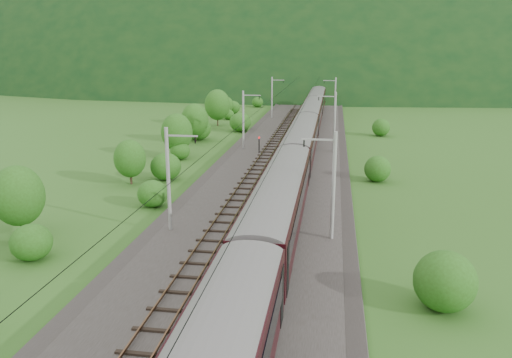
# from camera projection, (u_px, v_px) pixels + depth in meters

# --- Properties ---
(ground) EXTENTS (600.00, 600.00, 0.00)m
(ground) POSITION_uv_depth(u_px,v_px,m) (249.00, 237.00, 37.99)
(ground) COLOR #305A1C
(ground) RESTS_ON ground
(railbed) EXTENTS (14.00, 220.00, 0.30)m
(railbed) POSITION_uv_depth(u_px,v_px,m) (267.00, 197.00, 47.51)
(railbed) COLOR #38332D
(railbed) RESTS_ON ground
(track_left) EXTENTS (2.40, 220.00, 0.27)m
(track_left) POSITION_uv_depth(u_px,v_px,m) (242.00, 194.00, 47.80)
(track_left) COLOR brown
(track_left) RESTS_ON railbed
(track_right) EXTENTS (2.40, 220.00, 0.27)m
(track_right) POSITION_uv_depth(u_px,v_px,m) (292.00, 196.00, 47.09)
(track_right) COLOR brown
(track_right) RESTS_ON railbed
(catenary_left) EXTENTS (2.54, 192.28, 8.00)m
(catenary_left) POSITION_uv_depth(u_px,v_px,m) (244.00, 119.00, 68.30)
(catenary_left) COLOR gray
(catenary_left) RESTS_ON railbed
(catenary_right) EXTENTS (2.54, 192.28, 8.00)m
(catenary_right) POSITION_uv_depth(u_px,v_px,m) (334.00, 121.00, 66.49)
(catenary_right) COLOR gray
(catenary_right) RESTS_ON railbed
(overhead_wires) EXTENTS (4.83, 198.00, 0.03)m
(overhead_wires) POSITION_uv_depth(u_px,v_px,m) (267.00, 125.00, 45.72)
(overhead_wires) COLOR black
(overhead_wires) RESTS_ON ground
(mountain_main) EXTENTS (504.00, 360.00, 244.00)m
(mountain_main) POSITION_uv_depth(u_px,v_px,m) (324.00, 72.00, 286.28)
(mountain_main) COLOR black
(mountain_main) RESTS_ON ground
(mountain_ridge) EXTENTS (336.00, 280.00, 132.00)m
(mountain_ridge) POSITION_uv_depth(u_px,v_px,m) (150.00, 68.00, 342.26)
(mountain_ridge) COLOR black
(mountain_ridge) RESTS_ON ground
(train) EXTENTS (3.22, 152.74, 5.61)m
(train) POSITION_uv_depth(u_px,v_px,m) (307.00, 122.00, 70.54)
(train) COLOR black
(train) RESTS_ON ground
(hazard_post_near) EXTENTS (0.15, 0.15, 1.38)m
(hazard_post_near) POSITION_uv_depth(u_px,v_px,m) (299.00, 122.00, 89.15)
(hazard_post_near) COLOR red
(hazard_post_near) RESTS_ON railbed
(hazard_post_far) EXTENTS (0.17, 0.17, 1.58)m
(hazard_post_far) POSITION_uv_depth(u_px,v_px,m) (294.00, 138.00, 73.47)
(hazard_post_far) COLOR red
(hazard_post_far) RESTS_ON railbed
(signal) EXTENTS (0.24, 0.24, 2.20)m
(signal) POSITION_uv_depth(u_px,v_px,m) (259.00, 143.00, 66.33)
(signal) COLOR black
(signal) RESTS_ON railbed
(vegetation_left) EXTENTS (11.37, 146.10, 6.62)m
(vegetation_left) POSITION_uv_depth(u_px,v_px,m) (138.00, 157.00, 52.95)
(vegetation_left) COLOR #275115
(vegetation_left) RESTS_ON ground
(vegetation_right) EXTENTS (5.64, 90.92, 3.06)m
(vegetation_right) POSITION_uv_depth(u_px,v_px,m) (402.00, 195.00, 44.19)
(vegetation_right) COLOR #275115
(vegetation_right) RESTS_ON ground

